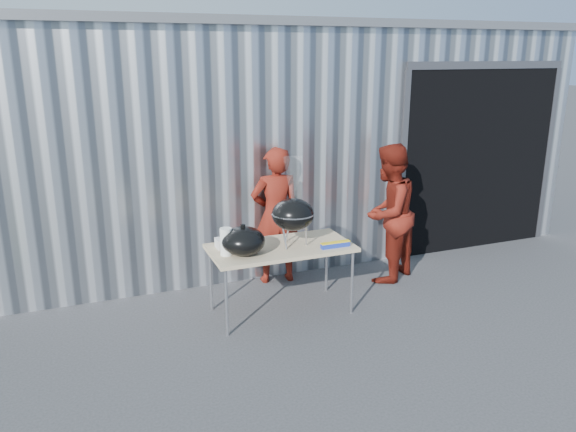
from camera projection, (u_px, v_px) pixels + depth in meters
name	position (u px, v px, depth m)	size (l,w,h in m)	color
ground	(310.00, 341.00, 5.48)	(80.00, 80.00, 0.00)	#353537
building	(251.00, 125.00, 9.47)	(8.20, 6.20, 3.10)	silver
folding_table	(281.00, 250.00, 5.91)	(1.50, 0.75, 0.75)	tan
kettle_grill	(293.00, 207.00, 5.80)	(0.45, 0.45, 0.94)	black
grill_lid	(243.00, 241.00, 5.61)	(0.44, 0.44, 0.32)	black
paper_towels	(226.00, 242.00, 5.60)	(0.12, 0.12, 0.28)	white
white_tub	(226.00, 243.00, 5.84)	(0.20, 0.15, 0.10)	white
foil_box	(335.00, 245.00, 5.85)	(0.32, 0.06, 0.06)	#1930A4
person_cook	(276.00, 216.00, 6.71)	(0.61, 0.40, 1.66)	#63170E
person_bystander	(388.00, 213.00, 6.76)	(0.82, 0.64, 1.68)	#63170E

